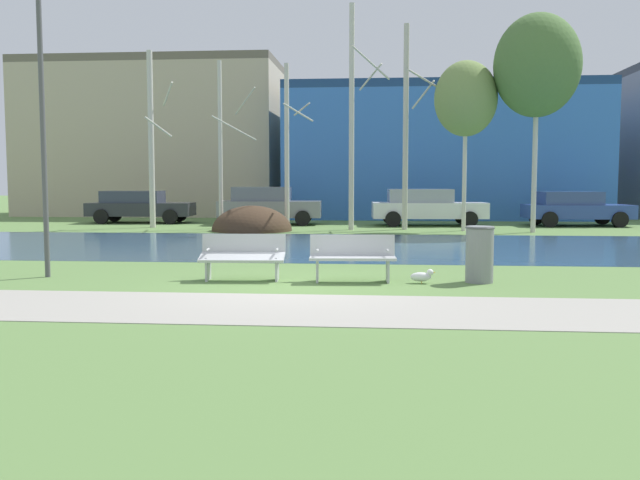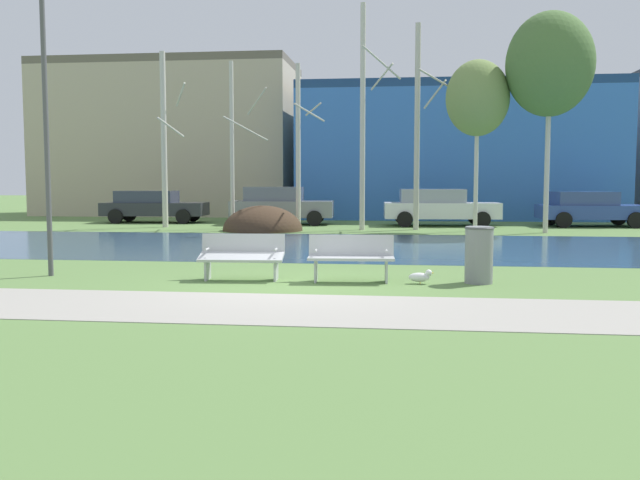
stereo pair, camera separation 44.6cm
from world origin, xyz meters
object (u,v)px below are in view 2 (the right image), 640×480
object	(u,v)px
bench_left	(242,255)
parked_van_nearest_dark	(153,206)
parked_wagon_fourth_blue	(590,208)
seagull	(421,277)
trash_bin	(479,254)
streetlamp	(44,76)
parked_hatch_third_white	(439,207)
bench_right	(351,257)
parked_sedan_second_grey	(280,205)

from	to	relation	value
bench_left	parked_van_nearest_dark	distance (m)	18.94
parked_wagon_fourth_blue	seagull	bearing A→B (deg)	-113.33
trash_bin	seagull	bearing A→B (deg)	-168.18
streetlamp	parked_hatch_third_white	world-z (taller)	streetlamp
seagull	streetlamp	size ratio (longest dim) A/B	0.08
trash_bin	parked_hatch_third_white	xyz separation A→B (m)	(0.05, 16.22, 0.26)
bench_left	parked_wagon_fourth_blue	distance (m)	19.79
seagull	parked_hatch_third_white	bearing A→B (deg)	86.12
bench_right	parked_van_nearest_dark	world-z (taller)	parked_van_nearest_dark
bench_right	parked_hatch_third_white	xyz separation A→B (m)	(2.40, 16.33, 0.33)
trash_bin	parked_sedan_second_grey	size ratio (longest dim) A/B	0.24
bench_right	trash_bin	distance (m)	2.36
bench_left	trash_bin	xyz separation A→B (m)	(4.44, 0.11, 0.07)
bench_left	parked_van_nearest_dark	size ratio (longest dim) A/B	0.35
parked_van_nearest_dark	parked_sedan_second_grey	bearing A→B (deg)	-6.13
parked_wagon_fourth_blue	bench_left	bearing A→B (deg)	-122.46
bench_left	parked_sedan_second_grey	bearing A→B (deg)	97.72
parked_van_nearest_dark	parked_hatch_third_white	world-z (taller)	parked_hatch_third_white
bench_right	seagull	distance (m)	1.34
seagull	streetlamp	bearing A→B (deg)	178.39
bench_right	seagull	world-z (taller)	bench_right
bench_left	parked_van_nearest_dark	bearing A→B (deg)	115.48
bench_right	parked_wagon_fourth_blue	world-z (taller)	parked_wagon_fourth_blue
trash_bin	parked_van_nearest_dark	distance (m)	21.14
parked_van_nearest_dark	streetlamp	bearing A→B (deg)	-76.00
seagull	parked_wagon_fourth_blue	size ratio (longest dim) A/B	0.11
trash_bin	parked_sedan_second_grey	world-z (taller)	parked_sedan_second_grey
seagull	parked_hatch_third_white	size ratio (longest dim) A/B	0.10
bench_right	streetlamp	world-z (taller)	streetlamp
trash_bin	parked_hatch_third_white	size ratio (longest dim) A/B	0.22
trash_bin	parked_wagon_fourth_blue	world-z (taller)	parked_wagon_fourth_blue
streetlamp	parked_wagon_fourth_blue	size ratio (longest dim) A/B	1.37
bench_left	bench_right	world-z (taller)	same
bench_right	seagull	bearing A→B (deg)	-4.86
bench_right	parked_van_nearest_dark	bearing A→B (deg)	120.90
trash_bin	parked_wagon_fourth_blue	xyz separation A→B (m)	(6.18, 16.58, 0.21)
seagull	trash_bin	bearing A→B (deg)	11.82
streetlamp	seagull	bearing A→B (deg)	-1.61
bench_right	parked_wagon_fourth_blue	size ratio (longest dim) A/B	0.38
parked_hatch_third_white	parked_wagon_fourth_blue	size ratio (longest dim) A/B	1.11
parked_hatch_third_white	parked_wagon_fourth_blue	bearing A→B (deg)	3.38
trash_bin	parked_hatch_third_white	world-z (taller)	parked_hatch_third_white
bench_left	parked_wagon_fourth_blue	world-z (taller)	parked_wagon_fourth_blue
bench_right	parked_hatch_third_white	size ratio (longest dim) A/B	0.34
trash_bin	seagull	size ratio (longest dim) A/B	2.25
parked_sedan_second_grey	bench_right	bearing A→B (deg)	-75.31
parked_sedan_second_grey	parked_wagon_fourth_blue	size ratio (longest dim) A/B	1.03
parked_van_nearest_dark	parked_wagon_fourth_blue	bearing A→B (deg)	-1.23
trash_bin	parked_wagon_fourth_blue	distance (m)	17.70
bench_right	parked_wagon_fourth_blue	xyz separation A→B (m)	(8.54, 16.70, 0.28)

